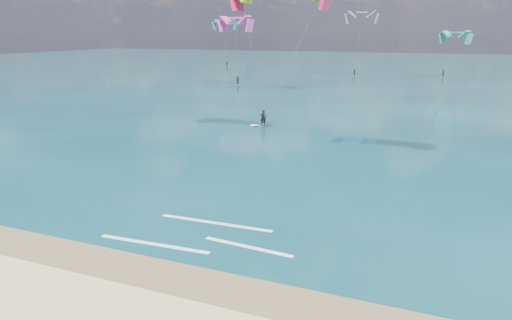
{
  "coord_description": "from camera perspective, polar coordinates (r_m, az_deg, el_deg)",
  "views": [
    {
      "loc": [
        9.8,
        -10.51,
        9.17
      ],
      "look_at": [
        2.44,
        8.0,
        3.54
      ],
      "focal_mm": 32.0,
      "sensor_mm": 36.0,
      "label": 1
    }
  ],
  "objects": [
    {
      "name": "ground",
      "position": [
        52.26,
        10.58,
        5.41
      ],
      "size": [
        320.0,
        320.0,
        0.0
      ],
      "primitive_type": "plane",
      "color": "tan",
      "rests_on": "ground"
    },
    {
      "name": "wet_sand_strip",
      "position": [
        19.04,
        -12.83,
        -13.41
      ],
      "size": [
        320.0,
        2.4,
        0.01
      ],
      "primitive_type": "cube",
      "color": "brown",
      "rests_on": "ground"
    },
    {
      "name": "sea",
      "position": [
        115.29,
        17.03,
        10.56
      ],
      "size": [
        320.0,
        200.0,
        0.04
      ],
      "primitive_type": "cube",
      "color": "#0B363E",
      "rests_on": "ground"
    },
    {
      "name": "kitesurfer_main",
      "position": [
        40.67,
        1.87,
        13.15
      ],
      "size": [
        10.67,
        8.26,
        14.46
      ],
      "rotation": [
        0.0,
        0.0,
        -0.03
      ],
      "color": "#BBD318",
      "rests_on": "sea"
    },
    {
      "name": "shoreline_foam",
      "position": [
        21.49,
        -6.6,
        -9.44
      ],
      "size": [
        8.87,
        3.59,
        0.01
      ],
      "color": "white",
      "rests_on": "ground"
    },
    {
      "name": "distant_kites",
      "position": [
        91.77,
        12.13,
        13.25
      ],
      "size": [
        81.86,
        40.87,
        12.73
      ],
      "color": "#F347A2",
      "rests_on": "ground"
    }
  ]
}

